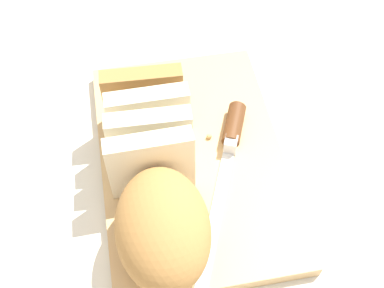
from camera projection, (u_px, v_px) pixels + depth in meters
ground_plane at (192, 164)px, 0.72m from camera, size 3.00×3.00×0.00m
cutting_board at (192, 160)px, 0.71m from camera, size 0.40×0.27×0.02m
bread_loaf at (157, 187)px, 0.62m from camera, size 0.31×0.13×0.10m
bread_knife at (231, 141)px, 0.71m from camera, size 0.28×0.14×0.03m
crumb_near_knife at (186, 183)px, 0.68m from camera, size 0.01×0.01×0.01m
crumb_near_loaf at (209, 136)px, 0.72m from camera, size 0.01×0.01×0.01m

